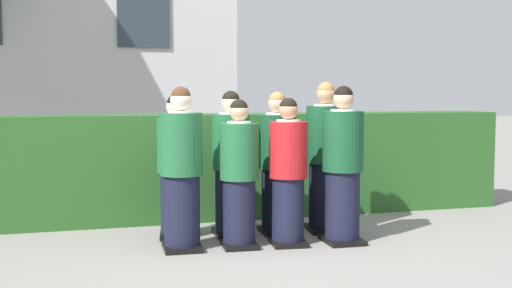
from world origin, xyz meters
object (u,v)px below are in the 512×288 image
(student_rear_row_0, at_px, (176,170))
(student_rear_row_1, at_px, (231,167))
(student_rear_row_2, at_px, (277,166))
(student_in_red_blazer, at_px, (288,175))
(student_front_row_3, at_px, (343,168))
(student_rear_row_3, at_px, (326,160))
(student_front_row_1, at_px, (239,177))
(student_front_row_0, at_px, (182,172))

(student_rear_row_0, bearing_deg, student_rear_row_1, -8.10)
(student_rear_row_2, bearing_deg, student_in_red_blazer, -96.48)
(student_front_row_3, relative_size, student_rear_row_3, 0.97)
(student_front_row_1, distance_m, student_rear_row_2, 0.79)
(student_front_row_1, relative_size, student_rear_row_2, 0.95)
(student_rear_row_3, bearing_deg, student_rear_row_1, 175.96)
(student_front_row_0, bearing_deg, student_front_row_3, -6.00)
(student_rear_row_0, bearing_deg, student_rear_row_3, -5.48)
(student_rear_row_1, bearing_deg, student_rear_row_3, -4.04)
(student_front_row_1, relative_size, student_rear_row_3, 0.89)
(student_rear_row_1, xyz_separation_m, student_rear_row_3, (1.10, -0.08, 0.05))
(student_front_row_1, distance_m, student_rear_row_0, 0.85)
(student_rear_row_0, height_order, student_rear_row_3, student_rear_row_3)
(student_front_row_1, distance_m, student_front_row_3, 1.12)
(student_front_row_1, height_order, student_rear_row_0, student_rear_row_0)
(student_front_row_1, xyz_separation_m, student_front_row_3, (1.11, -0.12, 0.07))
(student_front_row_0, height_order, student_rear_row_0, student_front_row_0)
(student_rear_row_1, height_order, student_rear_row_2, student_rear_row_1)
(student_in_red_blazer, height_order, student_rear_row_2, student_rear_row_2)
(student_front_row_0, distance_m, student_rear_row_3, 1.80)
(student_in_red_blazer, xyz_separation_m, student_rear_row_2, (0.06, 0.57, 0.03))
(student_rear_row_2, bearing_deg, student_front_row_0, -158.27)
(student_rear_row_0, height_order, student_rear_row_2, student_rear_row_2)
(student_front_row_3, bearing_deg, student_front_row_1, 173.76)
(student_front_row_0, bearing_deg, student_rear_row_2, 21.73)
(student_front_row_0, xyz_separation_m, student_rear_row_3, (1.75, 0.42, 0.03))
(student_front_row_1, bearing_deg, student_rear_row_2, 41.93)
(student_front_row_1, xyz_separation_m, student_rear_row_0, (-0.55, 0.64, 0.02))
(student_in_red_blazer, distance_m, student_rear_row_2, 0.57)
(student_front_row_1, relative_size, student_rear_row_0, 0.97)
(student_in_red_blazer, distance_m, student_front_row_3, 0.60)
(student_in_red_blazer, bearing_deg, student_front_row_0, 174.78)
(student_front_row_1, bearing_deg, student_rear_row_0, 130.93)
(student_rear_row_3, bearing_deg, student_front_row_3, -94.50)
(student_front_row_1, height_order, student_rear_row_2, student_rear_row_2)
(student_in_red_blazer, relative_size, student_rear_row_3, 0.90)
(student_front_row_1, bearing_deg, student_front_row_3, -6.24)
(student_rear_row_0, xyz_separation_m, student_rear_row_3, (1.71, -0.16, 0.07))
(student_rear_row_1, height_order, student_rear_row_3, student_rear_row_3)
(student_front_row_0, xyz_separation_m, student_front_row_3, (1.70, -0.18, 0.00))
(student_front_row_0, bearing_deg, student_front_row_1, -5.56)
(student_front_row_0, relative_size, student_rear_row_1, 1.03)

